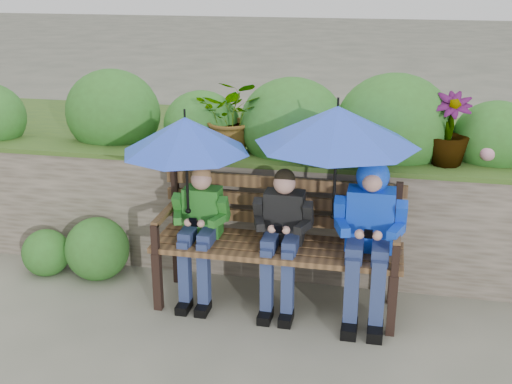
% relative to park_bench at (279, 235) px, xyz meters
% --- Properties ---
extents(ground, '(60.00, 60.00, 0.00)m').
position_rel_park_bench_xyz_m(ground, '(-0.16, -0.21, -0.57)').
color(ground, '#5A5C4D').
rests_on(ground, ground).
extents(garden_backdrop, '(8.01, 2.88, 1.85)m').
position_rel_park_bench_xyz_m(garden_backdrop, '(-0.31, 1.40, 0.04)').
color(garden_backdrop, brown).
rests_on(garden_backdrop, ground).
extents(park_bench, '(1.91, 0.56, 1.01)m').
position_rel_park_bench_xyz_m(park_bench, '(0.00, 0.00, 0.00)').
color(park_bench, black).
rests_on(park_bench, ground).
extents(boy_left, '(0.43, 0.50, 1.09)m').
position_rel_park_bench_xyz_m(boy_left, '(-0.61, -0.08, 0.06)').
color(boy_left, '#2D7B25').
rests_on(boy_left, ground).
extents(boy_middle, '(0.45, 0.52, 1.11)m').
position_rel_park_bench_xyz_m(boy_middle, '(0.04, -0.09, 0.07)').
color(boy_middle, black).
rests_on(boy_middle, ground).
extents(boy_right, '(0.53, 0.64, 1.21)m').
position_rel_park_bench_xyz_m(boy_right, '(0.69, -0.08, 0.16)').
color(boy_right, '#0024DE').
rests_on(boy_right, ground).
extents(umbrella_left, '(0.98, 0.98, 0.82)m').
position_rel_park_bench_xyz_m(umbrella_left, '(-0.69, -0.12, 0.79)').
color(umbrella_left, blue).
rests_on(umbrella_left, ground).
extents(umbrella_right, '(1.20, 1.20, 0.92)m').
position_rel_park_bench_xyz_m(umbrella_right, '(0.42, -0.04, 0.90)').
color(umbrella_right, blue).
rests_on(umbrella_right, ground).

